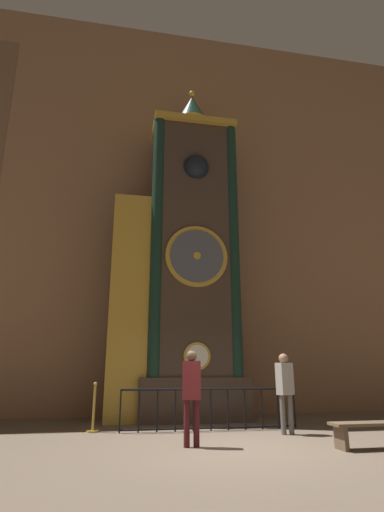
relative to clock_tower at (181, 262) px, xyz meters
name	(u,v)px	position (x,y,z in m)	size (l,w,h in m)	color
ground_plane	(237,449)	(0.36, -4.13, -4.47)	(28.00, 28.00, 0.00)	brown
cathedral_back_wall	(183,202)	(0.27, 1.34, 2.58)	(24.00, 0.32, 14.11)	#936B4C
clock_tower	(181,262)	(0.00, 0.00, 0.00)	(3.92, 1.84, 10.64)	#423328
railing_fence	(211,407)	(0.40, -1.95, -3.96)	(4.16, 0.05, 0.93)	black
visitor_near	(192,388)	(-0.40, -3.84, -3.46)	(0.38, 0.28, 1.69)	#461518
visitor_far	(285,385)	(1.90, -2.79, -3.45)	(0.39, 0.32, 1.69)	#58554F
stanchion_post	(93,415)	(-2.24, -1.66, -4.12)	(0.28, 0.28, 1.07)	#B28E33
visitor_bench	(369,430)	(2.67, -4.58, -4.15)	(1.39, 0.40, 0.44)	brown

